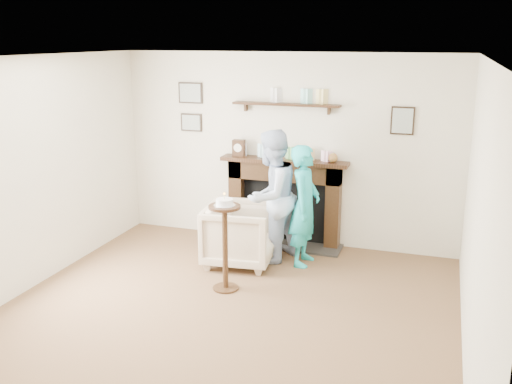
% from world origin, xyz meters
% --- Properties ---
extents(ground, '(5.00, 5.00, 0.00)m').
position_xyz_m(ground, '(0.00, 0.00, 0.00)').
color(ground, brown).
rests_on(ground, ground).
extents(room_shell, '(4.54, 5.02, 2.52)m').
position_xyz_m(room_shell, '(-0.00, 0.69, 1.62)').
color(room_shell, beige).
rests_on(room_shell, ground).
extents(armchair, '(0.90, 0.88, 0.74)m').
position_xyz_m(armchair, '(-0.30, 1.53, 0.00)').
color(armchair, tan).
rests_on(armchair, ground).
extents(man, '(0.84, 0.95, 1.63)m').
position_xyz_m(man, '(0.01, 1.76, 0.00)').
color(man, silver).
rests_on(man, ground).
extents(woman, '(0.36, 0.54, 1.47)m').
position_xyz_m(woman, '(0.43, 1.77, 0.00)').
color(woman, teal).
rests_on(woman, ground).
extents(pedestal_table, '(0.34, 0.34, 1.10)m').
position_xyz_m(pedestal_table, '(-0.20, 0.78, 0.67)').
color(pedestal_table, black).
rests_on(pedestal_table, ground).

